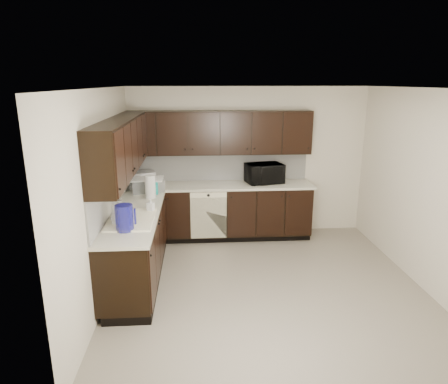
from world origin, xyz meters
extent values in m
plane|color=gray|center=(0.00, 0.00, 0.00)|extent=(4.00, 4.00, 0.00)
plane|color=white|center=(0.00, 0.00, 2.50)|extent=(4.00, 4.00, 0.00)
cube|color=beige|center=(0.00, 2.00, 1.25)|extent=(4.00, 0.02, 2.50)
cube|color=beige|center=(-2.00, 0.00, 1.25)|extent=(0.02, 4.00, 2.50)
cube|color=beige|center=(2.00, 0.00, 1.25)|extent=(0.02, 4.00, 2.50)
cube|color=beige|center=(0.00, -2.00, 1.25)|extent=(4.00, 0.02, 2.50)
cube|color=black|center=(-0.50, 1.70, 0.45)|extent=(3.00, 0.60, 0.90)
cube|color=black|center=(-1.70, 0.30, 0.45)|extent=(0.60, 2.20, 0.90)
cube|color=black|center=(-0.50, 1.73, 0.05)|extent=(3.00, 0.54, 0.10)
cube|color=black|center=(-1.67, 0.30, 0.05)|extent=(0.54, 2.20, 0.10)
cube|color=beige|center=(-0.50, 1.70, 0.92)|extent=(3.03, 0.63, 0.04)
cube|color=beige|center=(-1.70, 0.30, 0.92)|extent=(0.63, 2.23, 0.04)
cube|color=silver|center=(-0.50, 1.99, 1.18)|extent=(3.00, 0.02, 0.48)
cube|color=silver|center=(-1.99, 0.60, 1.18)|extent=(0.02, 2.80, 0.48)
cube|color=black|center=(-0.50, 1.83, 1.77)|extent=(3.00, 0.33, 0.70)
cube|color=black|center=(-1.83, 0.43, 1.77)|extent=(0.33, 2.47, 0.70)
cube|color=#ECE6C1|center=(-0.70, 1.41, 0.50)|extent=(0.58, 0.02, 0.78)
cube|color=#ECE6C1|center=(-0.70, 1.40, 0.84)|extent=(0.58, 0.03, 0.08)
cylinder|color=black|center=(-0.70, 1.39, 0.84)|extent=(0.04, 0.02, 0.04)
cube|color=#ECE6C1|center=(-1.68, 0.00, 0.95)|extent=(0.54, 0.82, 0.03)
cube|color=#ECE6C1|center=(-1.68, -0.20, 0.86)|extent=(0.42, 0.34, 0.16)
cube|color=#ECE6C1|center=(-1.68, 0.20, 0.86)|extent=(0.42, 0.34, 0.16)
cylinder|color=silver|center=(-1.90, 0.00, 1.07)|extent=(0.03, 0.03, 0.26)
cylinder|color=silver|center=(-1.85, 0.00, 1.19)|extent=(0.14, 0.02, 0.02)
cylinder|color=#B2B2B7|center=(-1.68, -0.20, 0.89)|extent=(0.20, 0.20, 0.10)
imported|color=black|center=(0.24, 1.73, 1.10)|extent=(0.66, 0.52, 0.32)
imported|color=gray|center=(-1.48, 0.33, 1.03)|extent=(0.10, 0.10, 0.18)
imported|color=gray|center=(-1.85, -0.15, 1.05)|extent=(0.09, 0.09, 0.23)
cube|color=silver|center=(-1.75, 1.68, 1.06)|extent=(0.44, 0.38, 0.23)
cube|color=silver|center=(-1.65, 1.35, 1.04)|extent=(0.58, 0.50, 0.19)
cylinder|color=#0E0E80|center=(-1.70, -0.35, 1.09)|extent=(0.21, 0.21, 0.30)
cylinder|color=#0D928D|center=(-1.50, 1.16, 1.03)|extent=(0.11, 0.11, 0.18)
cylinder|color=silver|center=(-1.55, 0.96, 1.11)|extent=(0.19, 0.19, 0.33)
camera|label=1|loc=(-0.87, -4.66, 2.57)|focal=32.00mm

